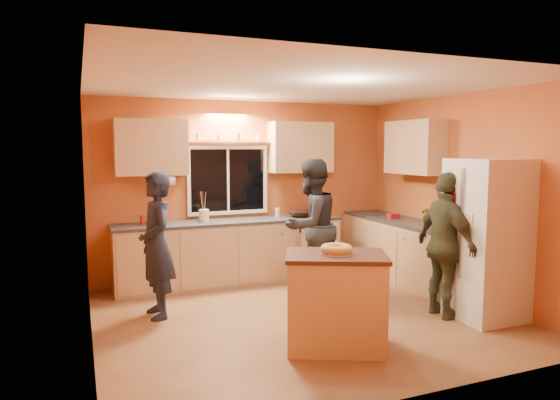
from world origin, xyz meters
name	(u,v)px	position (x,y,z in m)	size (l,w,h in m)	color
ground	(303,316)	(0.00, 0.00, 0.00)	(4.50, 4.50, 0.00)	brown
room_shell	(298,173)	(0.12, 0.41, 1.62)	(4.54, 4.04, 2.61)	#B8652F
back_counter	(255,250)	(0.01, 1.70, 0.45)	(4.23, 0.62, 0.90)	tan
right_counter	(417,255)	(1.95, 0.50, 0.45)	(0.62, 1.84, 0.90)	tan
refrigerator	(487,239)	(1.89, -0.80, 0.90)	(0.72, 0.70, 1.80)	silver
island	(336,300)	(-0.08, -0.92, 0.47)	(1.13, 0.98, 0.92)	tan
bundt_pastry	(336,249)	(-0.08, -0.92, 0.96)	(0.31, 0.31, 0.09)	tan
person_left	(156,245)	(-1.53, 0.64, 0.83)	(0.60, 0.40, 1.65)	black
person_center	(311,226)	(0.51, 0.85, 0.89)	(0.86, 0.67, 1.78)	black
person_right	(446,245)	(1.50, -0.60, 0.83)	(0.97, 0.40, 1.65)	#303521
mixing_bowl	(300,214)	(0.72, 1.67, 0.95)	(0.37, 0.37, 0.09)	#321810
utensil_crock	(204,216)	(-0.73, 1.70, 0.99)	(0.14, 0.14, 0.17)	beige
potted_plant	(429,215)	(1.99, 0.31, 1.03)	(0.24, 0.21, 0.27)	gray
red_box	(393,216)	(1.90, 1.00, 0.94)	(0.16, 0.12, 0.07)	maroon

